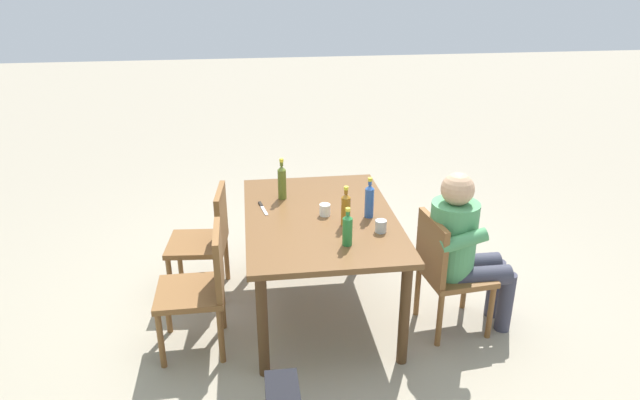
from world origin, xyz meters
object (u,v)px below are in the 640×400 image
object	(u,v)px
person_in_white_shirt	(463,245)
chair_far_right	(207,237)
bottle_olive	(282,182)
table_knife	(262,207)
bottle_amber	(346,209)
dining_table	(320,227)
cup_white	(325,210)
chair_near_left	(446,268)
cup_steel	(381,226)
bottle_blue	(369,200)
chair_far_left	(202,284)
bottle_green	(347,229)

from	to	relation	value
person_in_white_shirt	chair_far_right	bearing A→B (deg)	68.69
bottle_olive	table_knife	xyz separation A→B (m)	(-0.16, 0.16, -0.13)
bottle_amber	dining_table	bearing A→B (deg)	41.41
bottle_amber	cup_white	world-z (taller)	bottle_amber
chair_near_left	cup_steel	size ratio (longest dim) A/B	10.42
person_in_white_shirt	bottle_blue	xyz separation A→B (m)	(0.29, 0.60, 0.24)
bottle_amber	table_knife	size ratio (longest dim) A/B	1.18
bottle_blue	table_knife	size ratio (longest dim) A/B	1.23
chair_far_right	bottle_amber	bearing A→B (deg)	-117.66
chair_near_left	bottle_amber	size ratio (longest dim) A/B	3.09
chair_far_left	cup_white	xyz separation A→B (m)	(0.35, -0.86, 0.33)
chair_far_left	dining_table	bearing A→B (deg)	-67.24
chair_far_left	cup_steel	world-z (taller)	chair_far_left
chair_near_left	bottle_blue	xyz separation A→B (m)	(0.29, 0.49, 0.41)
chair_far_right	person_in_white_shirt	distance (m)	1.90
bottle_olive	cup_steel	world-z (taller)	bottle_olive
dining_table	person_in_white_shirt	size ratio (longest dim) A/B	1.31
bottle_amber	bottle_blue	distance (m)	0.22
person_in_white_shirt	chair_near_left	bearing A→B (deg)	94.51
chair_near_left	chair_far_left	distance (m)	1.66
bottle_olive	table_knife	size ratio (longest dim) A/B	1.33
chair_far_right	bottle_olive	distance (m)	0.72
person_in_white_shirt	bottle_amber	world-z (taller)	person_in_white_shirt
bottle_olive	table_knife	bearing A→B (deg)	135.46
table_knife	bottle_blue	bearing A→B (deg)	-108.70
cup_steel	bottle_amber	bearing A→B (deg)	57.32
chair_near_left	cup_white	world-z (taller)	chair_near_left
chair_near_left	bottle_olive	distance (m)	1.35
chair_near_left	bottle_blue	distance (m)	0.70
chair_far_left	table_knife	size ratio (longest dim) A/B	3.63
chair_far_left	bottle_amber	distance (m)	1.08
bottle_green	cup_steel	world-z (taller)	bottle_green
person_in_white_shirt	bottle_green	xyz separation A→B (m)	(-0.12, 0.83, 0.23)
chair_far_right	bottle_green	bearing A→B (deg)	-130.51
bottle_olive	cup_white	world-z (taller)	bottle_olive
chair_far_left	bottle_green	world-z (taller)	bottle_green
person_in_white_shirt	cup_white	distance (m)	0.98
cup_steel	bottle_blue	bearing A→B (deg)	6.34
dining_table	chair_near_left	size ratio (longest dim) A/B	1.78
dining_table	bottle_blue	xyz separation A→B (m)	(-0.06, -0.34, 0.22)
dining_table	cup_white	distance (m)	0.14
chair_far_right	table_knife	world-z (taller)	chair_far_right
bottle_amber	chair_near_left	bearing A→B (deg)	-105.17
chair_far_left	chair_far_right	distance (m)	0.69
dining_table	bottle_blue	bearing A→B (deg)	-100.50
bottle_green	bottle_blue	bearing A→B (deg)	-29.51
chair_far_left	cup_steel	bearing A→B (deg)	-88.24
chair_far_left	bottle_green	distance (m)	1.03
bottle_green	bottle_olive	bearing A→B (deg)	23.62
dining_table	chair_far_right	xyz separation A→B (m)	(0.34, 0.83, -0.19)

